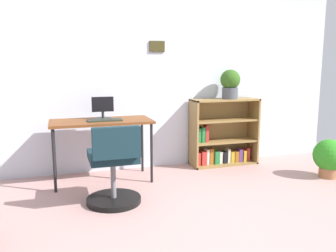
{
  "coord_description": "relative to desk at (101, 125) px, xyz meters",
  "views": [
    {
      "loc": [
        -1.14,
        -2.14,
        1.29
      ],
      "look_at": [
        -0.03,
        1.32,
        0.67
      ],
      "focal_mm": 37.09,
      "sensor_mm": 36.0,
      "label": 1
    }
  ],
  "objects": [
    {
      "name": "ground_plane",
      "position": [
        0.68,
        -1.72,
        -0.64
      ],
      "size": [
        6.24,
        6.24,
        0.0
      ],
      "primitive_type": "plane",
      "color": "tan"
    },
    {
      "name": "wall_back",
      "position": [
        0.68,
        0.43,
        0.56
      ],
      "size": [
        5.2,
        0.12,
        2.42
      ],
      "color": "silver",
      "rests_on": "ground_plane"
    },
    {
      "name": "desk",
      "position": [
        0.0,
        0.0,
        0.0
      ],
      "size": [
        1.11,
        0.52,
        0.7
      ],
      "color": "brown",
      "rests_on": "ground_plane"
    },
    {
      "name": "monitor",
      "position": [
        0.03,
        0.09,
        0.17
      ],
      "size": [
        0.24,
        0.19,
        0.25
      ],
      "color": "#262628",
      "rests_on": "desk"
    },
    {
      "name": "keyboard",
      "position": [
        0.03,
        -0.07,
        0.07
      ],
      "size": [
        0.37,
        0.15,
        0.02
      ],
      "primitive_type": "cube",
      "color": "#2C3126",
      "rests_on": "desk"
    },
    {
      "name": "office_chair",
      "position": [
        0.02,
        -0.74,
        -0.31
      ],
      "size": [
        0.52,
        0.55,
        0.78
      ],
      "color": "black",
      "rests_on": "ground_plane"
    },
    {
      "name": "bookshelf_low",
      "position": [
        1.61,
        0.24,
        -0.26
      ],
      "size": [
        0.89,
        0.3,
        0.88
      ],
      "color": "olive",
      "rests_on": "ground_plane"
    },
    {
      "name": "potted_plant_on_shelf",
      "position": [
        1.68,
        0.18,
        0.44
      ],
      "size": [
        0.26,
        0.26,
        0.38
      ],
      "color": "#474C51",
      "rests_on": "bookshelf_low"
    },
    {
      "name": "potted_plant_floor",
      "position": [
        2.55,
        -0.68,
        -0.4
      ],
      "size": [
        0.37,
        0.37,
        0.45
      ],
      "color": "#9E6642",
      "rests_on": "ground_plane"
    }
  ]
}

